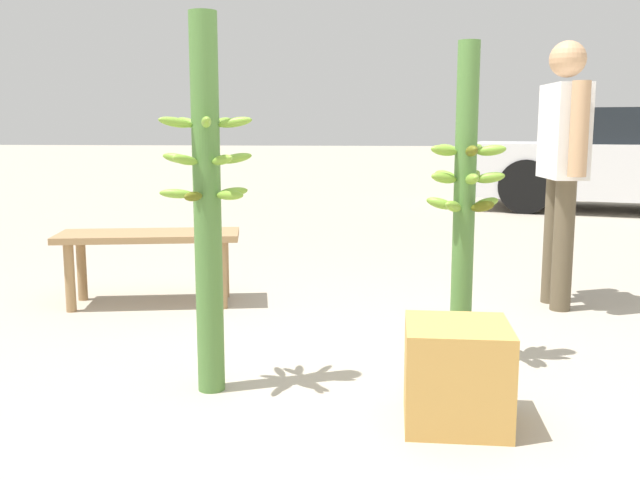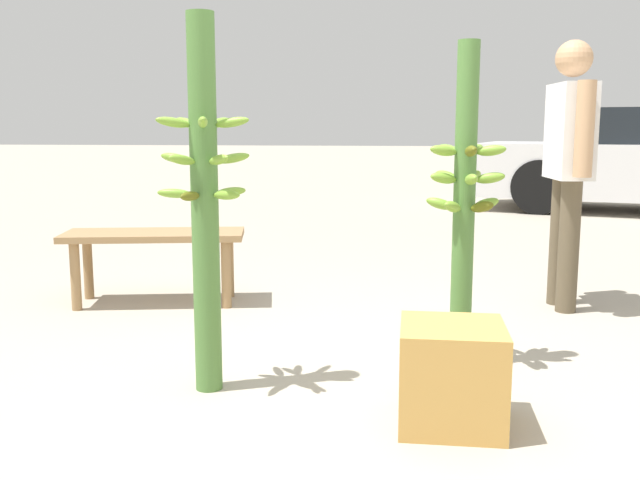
{
  "view_description": "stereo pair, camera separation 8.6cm",
  "coord_description": "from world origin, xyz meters",
  "px_view_note": "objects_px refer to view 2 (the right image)",
  "views": [
    {
      "loc": [
        0.18,
        -2.72,
        1.1
      ],
      "look_at": [
        -0.17,
        0.62,
        0.56
      ],
      "focal_mm": 40.0,
      "sensor_mm": 36.0,
      "label": 1
    },
    {
      "loc": [
        0.26,
        -2.71,
        1.1
      ],
      "look_at": [
        -0.17,
        0.62,
        0.56
      ],
      "focal_mm": 40.0,
      "sensor_mm": 36.0,
      "label": 2
    }
  ],
  "objects_px": {
    "banana_stalk_left": "(205,201)",
    "market_bench": "(154,244)",
    "banana_stalk_center": "(464,201)",
    "produce_crate": "(452,375)",
    "vendor_person": "(569,152)"
  },
  "relations": [
    {
      "from": "banana_stalk_left",
      "to": "market_bench",
      "type": "height_order",
      "value": "banana_stalk_left"
    },
    {
      "from": "market_bench",
      "to": "banana_stalk_left",
      "type": "bearing_deg",
      "value": -72.98
    },
    {
      "from": "banana_stalk_center",
      "to": "produce_crate",
      "type": "xyz_separation_m",
      "value": [
        -0.08,
        -0.69,
        -0.58
      ]
    },
    {
      "from": "banana_stalk_left",
      "to": "produce_crate",
      "type": "height_order",
      "value": "banana_stalk_left"
    },
    {
      "from": "produce_crate",
      "to": "market_bench",
      "type": "bearing_deg",
      "value": 136.73
    },
    {
      "from": "banana_stalk_left",
      "to": "produce_crate",
      "type": "bearing_deg",
      "value": -13.6
    },
    {
      "from": "banana_stalk_center",
      "to": "market_bench",
      "type": "bearing_deg",
      "value": 152.3
    },
    {
      "from": "vendor_person",
      "to": "market_bench",
      "type": "height_order",
      "value": "vendor_person"
    },
    {
      "from": "market_bench",
      "to": "produce_crate",
      "type": "xyz_separation_m",
      "value": [
        1.75,
        -1.64,
        -0.19
      ]
    },
    {
      "from": "banana_stalk_center",
      "to": "produce_crate",
      "type": "height_order",
      "value": "banana_stalk_center"
    },
    {
      "from": "vendor_person",
      "to": "produce_crate",
      "type": "height_order",
      "value": "vendor_person"
    },
    {
      "from": "produce_crate",
      "to": "banana_stalk_left",
      "type": "bearing_deg",
      "value": 166.4
    },
    {
      "from": "banana_stalk_left",
      "to": "banana_stalk_center",
      "type": "bearing_deg",
      "value": 22.62
    },
    {
      "from": "vendor_person",
      "to": "produce_crate",
      "type": "distance_m",
      "value": 2.14
    },
    {
      "from": "banana_stalk_left",
      "to": "vendor_person",
      "type": "distance_m",
      "value": 2.39
    }
  ]
}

